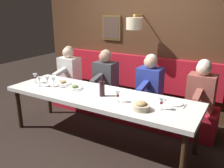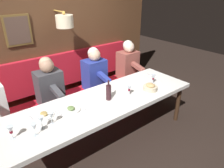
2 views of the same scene
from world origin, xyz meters
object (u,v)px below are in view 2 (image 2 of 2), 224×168
Objects in this scene: dining_table at (103,104)px; bread_bowl at (150,87)px; wine_glass_3 at (11,130)px; wine_glass_0 at (34,127)px; wine_glass_2 at (129,88)px; diner_near at (95,70)px; diner_middle at (49,83)px; diner_nearest at (128,61)px; wine_glass_1 at (51,116)px; wine_glass_5 at (41,120)px; wine_bottle at (109,92)px; wine_glass_4 at (153,77)px.

dining_table is 13.37× the size of bread_bowl.
wine_glass_3 is 2.01m from bread_bowl.
wine_glass_0 is at bearing 88.83° from bread_bowl.
bread_bowl is at bearing -104.56° from dining_table.
wine_glass_3 is (0.06, 1.63, 0.00)m from wine_glass_2.
diner_near is 0.88m from diner_middle.
diner_nearest is 4.82× the size of wine_glass_0.
wine_glass_1 is 1.57m from bread_bowl.
wine_bottle reaches higher than wine_glass_5.
dining_table is at bearing -154.32° from diner_middle.
wine_glass_3 is (0.02, 0.44, -0.00)m from wine_glass_1.
wine_glass_4 is (-0.95, 0.30, 0.04)m from diner_nearest.
wine_glass_3 is (0.10, 0.21, -0.00)m from wine_glass_0.
bread_bowl is at bearing 154.41° from diner_nearest.
wine_glass_5 is at bearing 86.21° from bread_bowl.
bread_bowl is (-0.17, -0.69, -0.07)m from wine_bottle.
diner_nearest reaches higher than wine_glass_4.
diner_near is at bearing -60.89° from wine_glass_3.
diner_near is at bearing -22.30° from wine_bottle.
wine_glass_3 reaches higher than bread_bowl.
diner_near reaches higher than wine_bottle.
wine_glass_1 is 1.00× the size of wine_glass_2.
wine_glass_2 and wine_glass_4 have the same top height.
wine_glass_2 is 1.63m from wine_glass_3.
wine_glass_0 reaches higher than dining_table.
dining_table is 0.94m from wine_glass_5.
dining_table is 0.80m from bread_bowl.
wine_glass_5 is (0.08, -0.11, 0.00)m from wine_glass_0.
diner_near is 4.82× the size of wine_glass_4.
wine_glass_4 is at bearing -89.62° from wine_glass_1.
dining_table is at bearing -84.46° from wine_glass_1.
wine_glass_4 is (-0.01, -2.22, -0.00)m from wine_glass_3.
wine_glass_4 is 0.26m from bread_bowl.
wine_bottle is (-0.91, -0.51, 0.04)m from diner_middle.
diner_near is at bearing -3.55° from wine_glass_2.
wine_glass_0 is 1.00× the size of wine_glass_5.
wine_bottle is 1.36× the size of bread_bowl.
wine_glass_0 and wine_glass_2 have the same top height.
wine_glass_1 is (-0.08, 0.80, 0.18)m from dining_table.
wine_glass_1 is (-0.96, 0.38, 0.04)m from diner_middle.
diner_near reaches higher than dining_table.
wine_glass_4 is 1.00× the size of wine_glass_5.
wine_glass_0 is 1.80m from bread_bowl.
diner_middle is 1.29m from wine_glass_2.
diner_nearest reaches higher than wine_glass_2.
wine_glass_0 is 1.00× the size of wine_glass_4.
diner_middle is 1.21m from wine_glass_0.
diner_middle is 1.03m from wine_glass_1.
wine_glass_0 and wine_glass_5 have the same top height.
diner_nearest is 4.82× the size of wine_glass_5.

